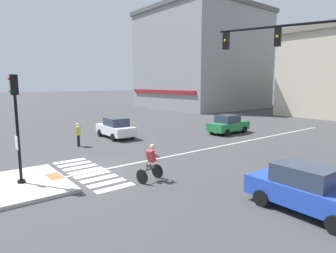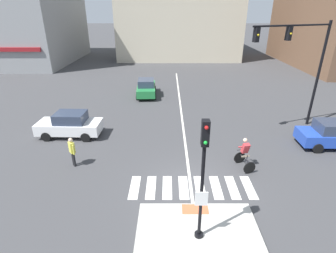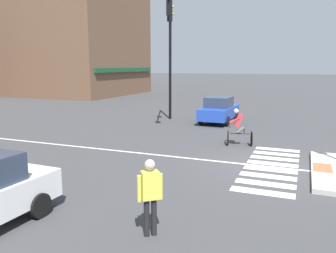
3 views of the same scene
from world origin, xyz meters
TOP-DOWN VIEW (x-y plane):
  - ground_plane at (0.00, 0.00)m, footprint 300.00×300.00m
  - traffic_island at (0.00, -3.06)m, footprint 4.64×3.49m
  - tactile_pad_front at (0.00, -1.66)m, footprint 1.10×0.60m
  - signal_pole at (0.00, -3.07)m, footprint 0.44×0.38m
  - crosswalk_stripe_a at (-2.72, 0.01)m, footprint 0.44×1.80m
  - crosswalk_stripe_b at (-1.94, 0.01)m, footprint 0.44×1.80m
  - crosswalk_stripe_c at (-1.17, 0.01)m, footprint 0.44×1.80m
  - crosswalk_stripe_d at (-0.39, 0.01)m, footprint 0.44×1.80m
  - crosswalk_stripe_e at (0.39, 0.01)m, footprint 0.44×1.80m
  - crosswalk_stripe_f at (1.17, 0.01)m, footprint 0.44×1.80m
  - crosswalk_stripe_g at (1.94, 0.01)m, footprint 0.44×1.80m
  - crosswalk_stripe_h at (2.72, 0.01)m, footprint 0.44×1.80m
  - lane_centre_line at (-0.04, 10.00)m, footprint 0.14×28.00m
  - traffic_light_mast at (7.42, 6.87)m, footprint 5.60×2.33m
  - building_corner_right at (-25.23, 32.88)m, footprint 18.74×18.91m
  - car_white_cross_left at (-7.59, 5.58)m, footprint 4.15×1.95m
  - car_green_westbound_distant at (-3.23, 14.42)m, footprint 2.00×4.18m
  - car_blue_cross_right at (8.90, 4.08)m, footprint 4.14×1.92m
  - cyclist at (2.90, 1.73)m, footprint 0.90×1.22m
  - pedestrian_at_curb_left at (-6.19, 1.90)m, footprint 0.40×0.44m

SIDE VIEW (x-z plane):
  - ground_plane at x=0.00m, z-range 0.00..0.00m
  - crosswalk_stripe_a at x=-2.72m, z-range 0.00..0.01m
  - crosswalk_stripe_b at x=-1.94m, z-range 0.00..0.01m
  - crosswalk_stripe_c at x=-1.17m, z-range 0.00..0.01m
  - crosswalk_stripe_d at x=-0.39m, z-range 0.00..0.01m
  - crosswalk_stripe_e at x=0.39m, z-range 0.00..0.01m
  - crosswalk_stripe_f at x=1.17m, z-range 0.00..0.01m
  - crosswalk_stripe_g at x=1.94m, z-range 0.00..0.01m
  - crosswalk_stripe_h at x=2.72m, z-range 0.00..0.01m
  - lane_centre_line at x=-0.04m, z-range 0.00..0.01m
  - traffic_island at x=0.00m, z-range 0.00..0.15m
  - tactile_pad_front at x=0.00m, z-range 0.15..0.16m
  - car_white_cross_left at x=-7.59m, z-range -0.01..1.63m
  - car_green_westbound_distant at x=-3.23m, z-range -0.01..1.63m
  - car_blue_cross_right at x=8.90m, z-range -0.01..1.63m
  - cyclist at x=2.90m, z-range 0.03..1.71m
  - pedestrian_at_curb_left at x=-6.19m, z-range 0.15..1.82m
  - signal_pole at x=0.00m, z-range 0.62..5.24m
  - traffic_light_mast at x=7.42m, z-range 1.40..8.51m
  - building_corner_right at x=-25.23m, z-range 0.02..17.33m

